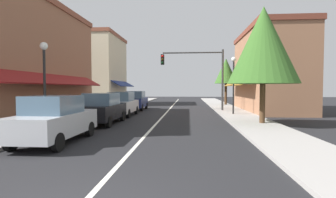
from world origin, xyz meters
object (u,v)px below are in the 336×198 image
(tree_right_near, at_px, (263,45))
(tree_right_far, at_px, (226,71))
(parked_car_nearest_left, at_px, (55,119))
(parked_car_third_left, at_px, (122,104))
(parked_car_far_left, at_px, (136,101))
(traffic_signal_mast_arm, at_px, (200,69))
(street_lamp_right_mid, at_px, (234,76))
(parked_car_second_left, at_px, (102,109))
(street_lamp_left_near, at_px, (44,70))

(tree_right_near, xyz_separation_m, tree_right_far, (0.23, 15.84, -0.39))
(parked_car_nearest_left, distance_m, tree_right_near, 11.12)
(tree_right_far, bearing_deg, tree_right_near, -90.84)
(parked_car_third_left, distance_m, tree_right_near, 10.43)
(parked_car_nearest_left, xyz_separation_m, parked_car_far_left, (0.02, 14.64, 0.00))
(parked_car_third_left, bearing_deg, parked_car_far_left, 90.61)
(traffic_signal_mast_arm, relative_size, tree_right_near, 0.84)
(parked_car_third_left, bearing_deg, street_lamp_right_mid, 6.79)
(tree_right_far, bearing_deg, parked_car_nearest_left, -113.60)
(parked_car_far_left, relative_size, street_lamp_right_mid, 0.95)
(parked_car_second_left, bearing_deg, tree_right_near, 2.68)
(parked_car_third_left, bearing_deg, street_lamp_left_near, -104.48)
(parked_car_third_left, distance_m, street_lamp_left_near, 7.51)
(parked_car_third_left, height_order, parked_car_far_left, same)
(parked_car_far_left, bearing_deg, parked_car_nearest_left, -90.83)
(parked_car_nearest_left, bearing_deg, parked_car_far_left, 89.70)
(street_lamp_right_mid, bearing_deg, parked_car_second_left, -147.23)
(parked_car_nearest_left, height_order, traffic_signal_mast_arm, traffic_signal_mast_arm)
(parked_car_second_left, bearing_deg, parked_car_far_left, 90.85)
(parked_car_second_left, distance_m, parked_car_far_left, 9.58)
(parked_car_nearest_left, distance_m, street_lamp_right_mid, 13.44)
(traffic_signal_mast_arm, xyz_separation_m, street_lamp_right_mid, (2.34, -3.22, -0.76))
(tree_right_near, bearing_deg, tree_right_far, 89.16)
(parked_car_second_left, xyz_separation_m, street_lamp_right_mid, (8.22, 5.29, 2.10))
(street_lamp_right_mid, bearing_deg, tree_right_near, -81.43)
(parked_car_nearest_left, bearing_deg, street_lamp_left_near, 126.21)
(parked_car_nearest_left, relative_size, parked_car_second_left, 1.00)
(parked_car_third_left, xyz_separation_m, tree_right_near, (8.98, -3.97, 3.52))
(tree_right_near, bearing_deg, parked_car_second_left, -177.75)
(parked_car_far_left, height_order, street_lamp_right_mid, street_lamp_right_mid)
(tree_right_near, height_order, tree_right_far, tree_right_near)
(street_lamp_left_near, distance_m, tree_right_far, 21.90)
(street_lamp_left_near, bearing_deg, street_lamp_right_mid, 38.44)
(parked_car_third_left, relative_size, tree_right_near, 0.63)
(street_lamp_right_mid, bearing_deg, parked_car_nearest_left, -128.76)
(traffic_signal_mast_arm, height_order, tree_right_far, tree_right_far)
(parked_car_nearest_left, bearing_deg, tree_right_far, 66.18)
(parked_car_third_left, height_order, street_lamp_left_near, street_lamp_left_near)
(traffic_signal_mast_arm, xyz_separation_m, street_lamp_left_near, (-7.72, -11.20, -0.86))
(parked_car_third_left, relative_size, parked_car_far_left, 1.00)
(parked_car_far_left, bearing_deg, parked_car_second_left, -90.33)
(parked_car_nearest_left, relative_size, traffic_signal_mast_arm, 0.75)
(parked_car_nearest_left, height_order, parked_car_third_left, same)
(parked_car_second_left, bearing_deg, street_lamp_left_near, -123.91)
(parked_car_second_left, bearing_deg, tree_right_far, 60.84)
(parked_car_second_left, height_order, parked_car_far_left, same)
(parked_car_second_left, bearing_deg, traffic_signal_mast_arm, 55.80)
(tree_right_far, bearing_deg, parked_car_far_left, -144.48)
(parked_car_far_left, bearing_deg, traffic_signal_mast_arm, -10.96)
(parked_car_third_left, relative_size, street_lamp_right_mid, 0.94)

